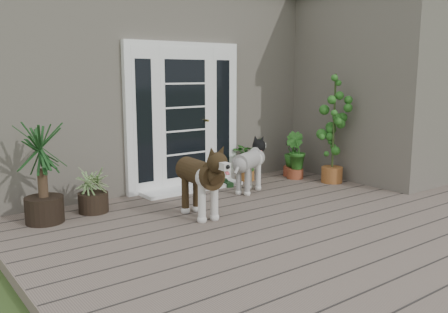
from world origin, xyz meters
TOP-DOWN VIEW (x-y plane):
  - deck at (0.00, 0.40)m, footprint 6.20×4.60m
  - house_main at (0.00, 4.65)m, footprint 7.40×4.00m
  - house_wing at (2.90, 1.50)m, footprint 1.60×2.40m
  - door_unit at (-0.20, 2.60)m, footprint 1.90×0.14m
  - door_step at (-0.20, 2.40)m, footprint 1.60×0.40m
  - brindle_dog at (-0.87, 1.21)m, footprint 0.49×0.97m
  - white_dog at (0.38, 1.80)m, footprint 0.88×0.66m
  - spider_plant at (-1.82, 2.17)m, footprint 0.74×0.74m
  - yucca at (-2.43, 2.10)m, footprint 1.07×1.07m
  - herb_a at (0.84, 2.40)m, footprint 0.62×0.62m
  - herb_b at (1.57, 2.04)m, footprint 0.43×0.43m
  - herb_c at (1.68, 2.21)m, footprint 0.44×0.44m
  - sapling at (1.83, 1.49)m, footprint 0.54×0.54m
  - clog_left at (0.35, 2.28)m, footprint 0.19×0.31m
  - clog_right at (0.18, 2.40)m, footprint 0.17×0.35m

SIDE VIEW (x-z plane):
  - deck at x=0.00m, z-range 0.00..0.12m
  - door_step at x=-0.20m, z-range 0.12..0.17m
  - clog_left at x=0.35m, z-range 0.12..0.21m
  - clog_right at x=0.18m, z-range 0.12..0.22m
  - herb_c at x=1.68m, z-range 0.12..0.64m
  - herb_b at x=1.57m, z-range 0.12..0.67m
  - herb_a at x=0.84m, z-range 0.12..0.74m
  - spider_plant at x=-1.82m, z-range 0.12..0.78m
  - white_dog at x=0.38m, z-range 0.12..0.80m
  - brindle_dog at x=-0.87m, z-range 0.12..0.90m
  - yucca at x=-2.43m, z-range 0.12..1.32m
  - sapling at x=1.83m, z-range 0.12..1.88m
  - door_unit at x=-0.20m, z-range 0.12..2.27m
  - house_main at x=0.00m, z-range 0.00..3.10m
  - house_wing at x=2.90m, z-range 0.00..3.10m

